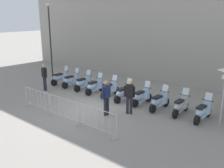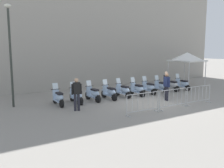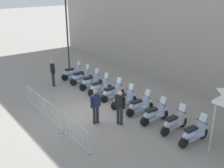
{
  "view_description": "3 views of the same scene",
  "coord_description": "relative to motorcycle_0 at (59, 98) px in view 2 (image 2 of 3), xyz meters",
  "views": [
    {
      "loc": [
        8.05,
        -9.06,
        4.73
      ],
      "look_at": [
        -0.19,
        2.26,
        0.84
      ],
      "focal_mm": 39.72,
      "sensor_mm": 36.0,
      "label": 1
    },
    {
      "loc": [
        -10.33,
        -10.44,
        3.26
      ],
      "look_at": [
        -1.2,
        2.54,
        0.94
      ],
      "focal_mm": 39.34,
      "sensor_mm": 36.0,
      "label": 2
    },
    {
      "loc": [
        10.27,
        -6.95,
        6.41
      ],
      "look_at": [
        -0.12,
        2.08,
        1.13
      ],
      "focal_mm": 42.94,
      "sensor_mm": 36.0,
      "label": 3
    }
  ],
  "objects": [
    {
      "name": "motorcycle_4",
      "position": [
        4.5,
        -0.22,
        0.0
      ],
      "size": [
        0.56,
        1.72,
        1.24
      ],
      "color": "black",
      "rests_on": "ground"
    },
    {
      "name": "motorcycle_3",
      "position": [
        3.37,
        -0.25,
        0.0
      ],
      "size": [
        0.56,
        1.72,
        1.24
      ],
      "color": "black",
      "rests_on": "ground"
    },
    {
      "name": "motorcycle_7",
      "position": [
        7.86,
        -0.46,
        0.0
      ],
      "size": [
        0.59,
        1.72,
        1.24
      ],
      "color": "black",
      "rests_on": "ground"
    },
    {
      "name": "building_facade",
      "position": [
        5.38,
        5.85,
        6.11
      ],
      "size": [
        28.09,
        3.88,
        13.12
      ],
      "primitive_type": "cube",
      "rotation": [
        0.0,
        0.0,
        -0.05
      ],
      "color": "#9E998E",
      "rests_on": "ground"
    },
    {
      "name": "motorcycle_2",
      "position": [
        2.25,
        -0.1,
        0.0
      ],
      "size": [
        0.56,
        1.72,
        1.24
      ],
      "color": "black",
      "rests_on": "ground"
    },
    {
      "name": "motorcycle_8",
      "position": [
        8.99,
        -0.42,
        0.0
      ],
      "size": [
        0.56,
        1.72,
        1.24
      ],
      "color": "black",
      "rests_on": "ground"
    },
    {
      "name": "barrier_segment_0",
      "position": [
        2.75,
        -4.1,
        0.07
      ],
      "size": [
        2.02,
        0.54,
        1.07
      ],
      "color": "#B2B5B7",
      "rests_on": "ground"
    },
    {
      "name": "motorcycle_6",
      "position": [
        6.74,
        -0.32,
        0.0
      ],
      "size": [
        0.59,
        1.72,
        1.24
      ],
      "color": "black",
      "rests_on": "ground"
    },
    {
      "name": "motorcycle_9",
      "position": [
        10.11,
        -0.57,
        0.0
      ],
      "size": [
        0.58,
        1.73,
        1.24
      ],
      "color": "black",
      "rests_on": "ground"
    },
    {
      "name": "motorcycle_0",
      "position": [
        0.0,
        0.0,
        0.0
      ],
      "size": [
        0.56,
        1.73,
        1.24
      ],
      "color": "black",
      "rests_on": "ground"
    },
    {
      "name": "officer_mid_plaza",
      "position": [
        6.08,
        -2.58,
        0.53
      ],
      "size": [
        0.27,
        0.55,
        1.73
      ],
      "color": "#23232D",
      "rests_on": "ground"
    },
    {
      "name": "barrier_segment_2",
      "position": [
        6.95,
        -4.32,
        0.07
      ],
      "size": [
        2.02,
        0.54,
        1.07
      ],
      "color": "#B2B5B7",
      "rests_on": "ground"
    },
    {
      "name": "barrier_segment_1",
      "position": [
        4.85,
        -4.21,
        0.07
      ],
      "size": [
        2.02,
        0.54,
        1.07
      ],
      "color": "#B2B5B7",
      "rests_on": "ground"
    },
    {
      "name": "officer_near_row_end",
      "position": [
        0.33,
        -1.63,
        0.53
      ],
      "size": [
        0.54,
        0.3,
        1.73
      ],
      "color": "#23232D",
      "rests_on": "ground"
    },
    {
      "name": "motorcycle_5",
      "position": [
        5.61,
        -0.37,
        0.0
      ],
      "size": [
        0.56,
        1.73,
        1.24
      ],
      "color": "black",
      "rests_on": "ground"
    },
    {
      "name": "street_lamp",
      "position": [
        -2.19,
        1.17,
        2.93
      ],
      "size": [
        0.36,
        0.36,
        5.59
      ],
      "color": "#2D332D",
      "rests_on": "ground"
    },
    {
      "name": "ground_plane",
      "position": [
        4.94,
        -2.54,
        -0.45
      ],
      "size": [
        120.0,
        120.0,
        0.0
      ],
      "primitive_type": "plane",
      "color": "gray"
    },
    {
      "name": "canopy_tent",
      "position": [
        11.99,
        0.56,
        2.06
      ],
      "size": [
        2.45,
        2.45,
        2.91
      ],
      "color": "silver",
      "rests_on": "ground"
    },
    {
      "name": "officer_by_barriers",
      "position": [
        6.89,
        -1.78,
        0.53
      ],
      "size": [
        0.51,
        0.34,
        1.73
      ],
      "color": "#23232D",
      "rests_on": "ground"
    },
    {
      "name": "motorcycle_1",
      "position": [
        1.13,
        -0.05,
        0.0
      ],
      "size": [
        0.56,
        1.73,
        1.24
      ],
      "color": "black",
      "rests_on": "ground"
    }
  ]
}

